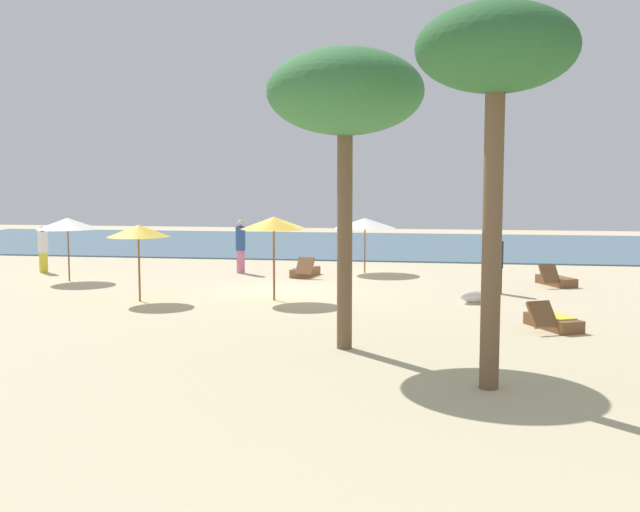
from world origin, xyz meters
TOP-DOWN VIEW (x-y plane):
  - ground_plane at (0.00, 0.00)m, footprint 60.00×60.00m
  - ocean_water at (0.00, 17.00)m, footprint 48.00×16.00m
  - umbrella_0 at (-3.59, -2.13)m, footprint 1.72×1.72m
  - umbrella_1 at (-7.57, 1.51)m, footprint 2.01×2.01m
  - umbrella_2 at (1.89, 5.37)m, footprint 2.20×2.20m
  - umbrella_3 at (0.05, -1.35)m, footprint 1.84×1.84m
  - lounger_0 at (7.18, -4.38)m, footprint 1.30×1.76m
  - lounger_1 at (8.24, 3.00)m, footprint 1.24×1.74m
  - lounger_2 at (-0.06, 4.03)m, footprint 0.87×1.74m
  - person_0 at (-9.64, 3.56)m, footprint 0.43×0.43m
  - person_1 at (6.30, 0.97)m, footprint 0.38×0.38m
  - person_2 at (-2.51, 4.53)m, footprint 0.36×0.36m
  - palm_1 at (5.50, -9.64)m, footprint 2.54×2.54m
  - palm_3 at (2.79, -7.09)m, footprint 3.07×3.07m
  - dog at (5.59, -1.05)m, footprint 0.84×0.58m

SIDE VIEW (x-z plane):
  - ground_plane at x=0.00m, z-range 0.00..0.00m
  - ocean_water at x=0.00m, z-range 0.00..0.06m
  - lounger_1 at x=8.24m, z-range -0.20..0.54m
  - lounger_0 at x=7.18m, z-range -0.18..0.53m
  - lounger_2 at x=-0.06m, z-range -0.18..0.54m
  - dog at x=5.59m, z-range 0.01..0.39m
  - person_0 at x=-9.64m, z-range 0.00..1.68m
  - person_1 at x=6.30m, z-range 0.02..1.77m
  - person_2 at x=-2.51m, z-range 0.02..1.92m
  - umbrella_2 at x=1.89m, z-range 0.81..2.79m
  - umbrella_1 at x=-7.57m, z-range 0.86..2.96m
  - umbrella_0 at x=-3.59m, z-range 0.89..3.02m
  - umbrella_3 at x=0.05m, z-range 0.99..3.33m
  - palm_3 at x=2.79m, z-range 2.04..7.96m
  - palm_1 at x=5.50m, z-range 2.21..8.32m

